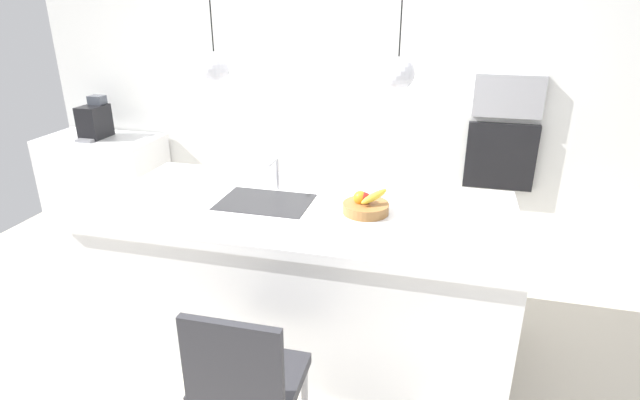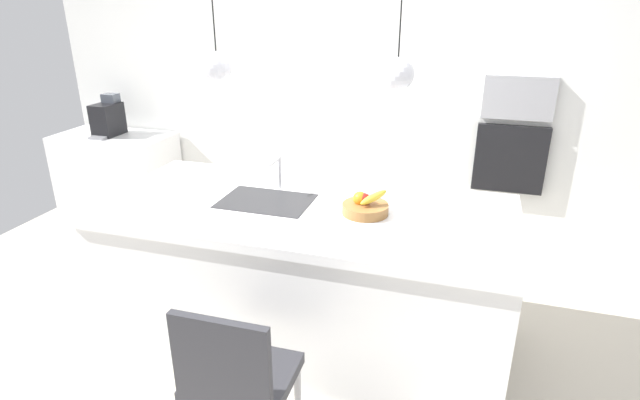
{
  "view_description": "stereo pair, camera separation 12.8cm",
  "coord_description": "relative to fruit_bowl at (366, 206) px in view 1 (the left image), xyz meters",
  "views": [
    {
      "loc": [
        0.81,
        -2.72,
        2.13
      ],
      "look_at": [
        0.1,
        0.0,
        1.0
      ],
      "focal_mm": 28.42,
      "sensor_mm": 36.0,
      "label": 1
    },
    {
      "loc": [
        0.93,
        -2.68,
        2.13
      ],
      "look_at": [
        0.1,
        0.0,
        1.0
      ],
      "focal_mm": 28.42,
      "sensor_mm": 36.0,
      "label": 2
    }
  ],
  "objects": [
    {
      "name": "floor",
      "position": [
        -0.38,
        0.01,
        -0.99
      ],
      "size": [
        6.6,
        6.6,
        0.0
      ],
      "primitive_type": "plane",
      "color": "beige",
      "rests_on": "ground"
    },
    {
      "name": "back_wall",
      "position": [
        -0.38,
        1.66,
        0.31
      ],
      "size": [
        6.0,
        0.1,
        2.6
      ],
      "primitive_type": "cube",
      "color": "white",
      "rests_on": "ground"
    },
    {
      "name": "kitchen_island",
      "position": [
        -0.38,
        0.01,
        -0.52
      ],
      "size": [
        2.52,
        1.16,
        0.95
      ],
      "color": "white",
      "rests_on": "ground"
    },
    {
      "name": "sink_basin",
      "position": [
        -0.63,
        0.01,
        -0.05
      ],
      "size": [
        0.56,
        0.4,
        0.02
      ],
      "primitive_type": "cube",
      "color": "#2D2D30",
      "rests_on": "kitchen_island"
    },
    {
      "name": "faucet",
      "position": [
        -0.63,
        0.22,
        0.1
      ],
      "size": [
        0.02,
        0.17,
        0.22
      ],
      "color": "silver",
      "rests_on": "kitchen_island"
    },
    {
      "name": "fruit_bowl",
      "position": [
        0.0,
        0.0,
        0.0
      ],
      "size": [
        0.27,
        0.27,
        0.16
      ],
      "color": "#9E6B38",
      "rests_on": "kitchen_island"
    },
    {
      "name": "side_counter",
      "position": [
        -2.78,
        1.29,
        -0.55
      ],
      "size": [
        1.1,
        0.6,
        0.89
      ],
      "primitive_type": "cube",
      "color": "white",
      "rests_on": "ground"
    },
    {
      "name": "coffee_machine",
      "position": [
        -2.8,
        1.29,
        0.06
      ],
      "size": [
        0.2,
        0.35,
        0.38
      ],
      "color": "black",
      "rests_on": "side_counter"
    },
    {
      "name": "microwave",
      "position": [
        0.87,
        1.59,
        0.4
      ],
      "size": [
        0.54,
        0.08,
        0.34
      ],
      "primitive_type": "cube",
      "color": "#9E9EA3",
      "rests_on": "back_wall"
    },
    {
      "name": "oven",
      "position": [
        0.87,
        1.59,
        -0.1
      ],
      "size": [
        0.56,
        0.08,
        0.56
      ],
      "primitive_type": "cube",
      "color": "black",
      "rests_on": "back_wall"
    },
    {
      "name": "chair_near",
      "position": [
        -0.36,
        -1.02,
        -0.48
      ],
      "size": [
        0.48,
        0.44,
        0.9
      ],
      "color": "#333338",
      "rests_on": "ground"
    },
    {
      "name": "pendant_light_left",
      "position": [
        -0.9,
        0.01,
        0.76
      ],
      "size": [
        0.17,
        0.17,
        0.77
      ],
      "color": "silver"
    },
    {
      "name": "pendant_light_right",
      "position": [
        0.14,
        0.01,
        0.76
      ],
      "size": [
        0.17,
        0.17,
        0.77
      ],
      "color": "silver"
    }
  ]
}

